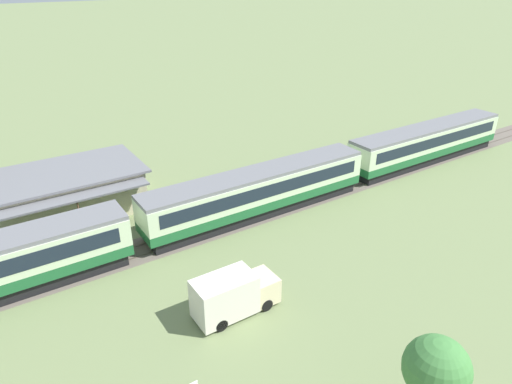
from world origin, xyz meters
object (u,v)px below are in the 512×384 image
(passenger_train, at_px, (261,190))
(station_building, at_px, (65,192))
(yard_tree_1, at_px, (436,369))
(delivery_truck_cream, at_px, (233,295))

(passenger_train, xyz_separation_m, station_building, (-14.09, 9.24, -0.27))
(passenger_train, relative_size, yard_tree_1, 12.47)
(passenger_train, bearing_deg, station_building, 146.74)
(passenger_train, relative_size, station_building, 4.99)
(delivery_truck_cream, bearing_deg, station_building, 105.99)
(station_building, distance_m, yard_tree_1, 32.02)
(station_building, xyz_separation_m, yard_tree_1, (8.83, -30.73, 1.77))
(passenger_train, height_order, delivery_truck_cream, passenger_train)
(delivery_truck_cream, relative_size, yard_tree_1, 1.04)
(station_building, bearing_deg, yard_tree_1, -73.97)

